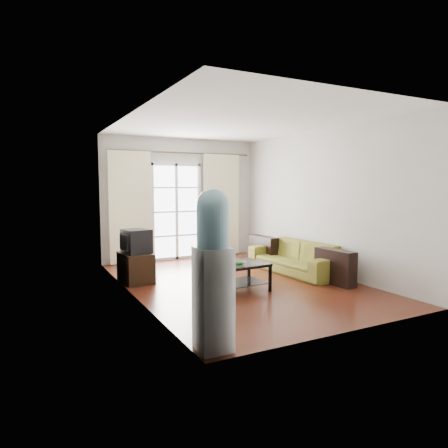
# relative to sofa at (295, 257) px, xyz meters

# --- Properties ---
(floor) EXTENTS (5.20, 5.20, 0.00)m
(floor) POSITION_rel_sofa_xyz_m (-1.36, -0.19, -0.30)
(floor) COLOR #572414
(floor) RESTS_ON ground
(ceiling) EXTENTS (5.20, 5.20, 0.00)m
(ceiling) POSITION_rel_sofa_xyz_m (-1.36, -0.19, 2.40)
(ceiling) COLOR white
(ceiling) RESTS_ON wall_back
(wall_back) EXTENTS (3.60, 0.02, 2.70)m
(wall_back) POSITION_rel_sofa_xyz_m (-1.36, 2.41, 1.05)
(wall_back) COLOR beige
(wall_back) RESTS_ON floor
(wall_front) EXTENTS (3.60, 0.02, 2.70)m
(wall_front) POSITION_rel_sofa_xyz_m (-1.36, -2.79, 1.05)
(wall_front) COLOR beige
(wall_front) RESTS_ON floor
(wall_left) EXTENTS (0.02, 5.20, 2.70)m
(wall_left) POSITION_rel_sofa_xyz_m (-3.16, -0.19, 1.05)
(wall_left) COLOR beige
(wall_left) RESTS_ON floor
(wall_right) EXTENTS (0.02, 5.20, 2.70)m
(wall_right) POSITION_rel_sofa_xyz_m (0.44, -0.19, 1.05)
(wall_right) COLOR beige
(wall_right) RESTS_ON floor
(french_door) EXTENTS (1.16, 0.06, 2.15)m
(french_door) POSITION_rel_sofa_xyz_m (-1.51, 2.36, 0.78)
(french_door) COLOR white
(french_door) RESTS_ON wall_back
(curtain_rod) EXTENTS (3.30, 0.04, 0.04)m
(curtain_rod) POSITION_rel_sofa_xyz_m (-1.36, 2.31, 2.08)
(curtain_rod) COLOR #4C3F2D
(curtain_rod) RESTS_ON wall_back
(curtain_left) EXTENTS (0.90, 0.07, 2.35)m
(curtain_left) POSITION_rel_sofa_xyz_m (-2.56, 2.29, 0.90)
(curtain_left) COLOR beige
(curtain_left) RESTS_ON curtain_rod
(curtain_right) EXTENTS (0.90, 0.07, 2.35)m
(curtain_right) POSITION_rel_sofa_xyz_m (-0.41, 2.29, 0.90)
(curtain_right) COLOR beige
(curtain_right) RESTS_ON curtain_rod
(radiator) EXTENTS (0.64, 0.12, 0.64)m
(radiator) POSITION_rel_sofa_xyz_m (-0.56, 2.31, 0.03)
(radiator) COLOR #969799
(radiator) RESTS_ON floor
(sofa) EXTENTS (2.11, 1.00, 0.59)m
(sofa) POSITION_rel_sofa_xyz_m (0.00, 0.00, 0.00)
(sofa) COLOR brown
(sofa) RESTS_ON floor
(coffee_table) EXTENTS (1.15, 0.71, 0.45)m
(coffee_table) POSITION_rel_sofa_xyz_m (-1.74, -0.69, -0.01)
(coffee_table) COLOR silver
(coffee_table) RESTS_ON floor
(bowl) EXTENTS (0.28, 0.28, 0.05)m
(bowl) POSITION_rel_sofa_xyz_m (-1.68, -0.78, 0.17)
(bowl) COLOR green
(bowl) RESTS_ON coffee_table
(book) EXTENTS (0.27, 0.31, 0.02)m
(book) POSITION_rel_sofa_xyz_m (-1.80, -0.53, 0.16)
(book) COLOR maroon
(book) RESTS_ON coffee_table
(remote) EXTENTS (0.16, 0.07, 0.02)m
(remote) POSITION_rel_sofa_xyz_m (-1.62, -0.61, 0.16)
(remote) COLOR black
(remote) RESTS_ON coffee_table
(tv_stand) EXTENTS (0.51, 0.72, 0.51)m
(tv_stand) POSITION_rel_sofa_xyz_m (-2.90, 0.65, -0.04)
(tv_stand) COLOR black
(tv_stand) RESTS_ON floor
(crt_tv) EXTENTS (0.51, 0.51, 0.41)m
(crt_tv) POSITION_rel_sofa_xyz_m (-2.90, 0.65, 0.41)
(crt_tv) COLOR black
(crt_tv) RESTS_ON tv_stand
(task_chair) EXTENTS (0.76, 0.76, 0.90)m
(task_chair) POSITION_rel_sofa_xyz_m (-1.34, 1.08, -0.03)
(task_chair) COLOR black
(task_chair) RESTS_ON floor
(water_cooler) EXTENTS (0.36, 0.34, 1.63)m
(water_cooler) POSITION_rel_sofa_xyz_m (-2.96, -2.54, 0.56)
(water_cooler) COLOR white
(water_cooler) RESTS_ON floor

